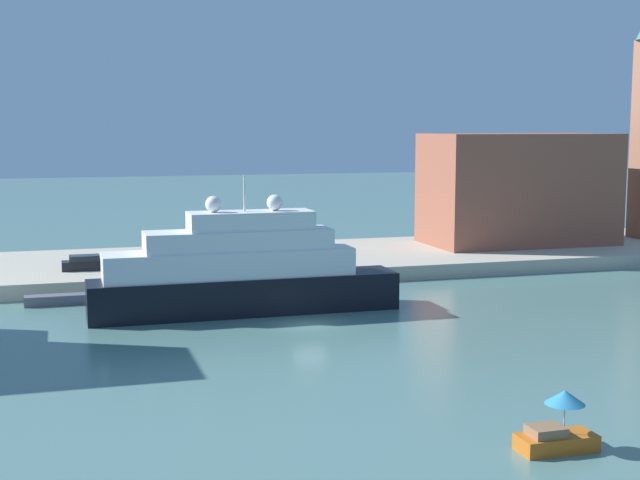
% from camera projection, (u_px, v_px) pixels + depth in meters
% --- Properties ---
extents(ground, '(400.00, 400.00, 0.00)m').
position_uv_depth(ground, '(310.00, 326.00, 65.81)').
color(ground, slate).
extents(quay_dock, '(110.00, 21.06, 1.41)m').
position_uv_depth(quay_dock, '(239.00, 264.00, 90.95)').
color(quay_dock, '#B7AD99').
rests_on(quay_dock, ground).
extents(large_yacht, '(24.39, 4.35, 10.90)m').
position_uv_depth(large_yacht, '(241.00, 273.00, 70.02)').
color(large_yacht, black).
rests_on(large_yacht, ground).
extents(small_motorboat, '(3.63, 1.84, 2.80)m').
position_uv_depth(small_motorboat, '(558.00, 428.00, 40.59)').
color(small_motorboat, '#C66019').
rests_on(small_motorboat, ground).
extents(work_barge, '(5.48, 1.43, 0.84)m').
position_uv_depth(work_barge, '(59.00, 300.00, 73.66)').
color(work_barge, '#595966').
rests_on(work_barge, ground).
extents(harbor_building, '(20.67, 10.85, 12.42)m').
position_uv_depth(harbor_building, '(518.00, 189.00, 100.65)').
color(harbor_building, '#93513D').
rests_on(harbor_building, quay_dock).
extents(parked_car, '(4.54, 1.85, 1.37)m').
position_uv_depth(parked_car, '(86.00, 263.00, 82.73)').
color(parked_car, black).
rests_on(parked_car, quay_dock).
extents(person_figure, '(0.36, 0.36, 1.61)m').
position_uv_depth(person_figure, '(128.00, 268.00, 79.31)').
color(person_figure, maroon).
rests_on(person_figure, quay_dock).
extents(mooring_bollard, '(0.37, 0.37, 0.73)m').
position_uv_depth(mooring_bollard, '(306.00, 265.00, 83.26)').
color(mooring_bollard, black).
rests_on(mooring_bollard, quay_dock).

